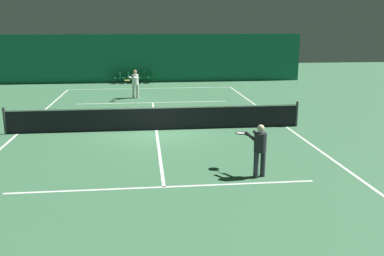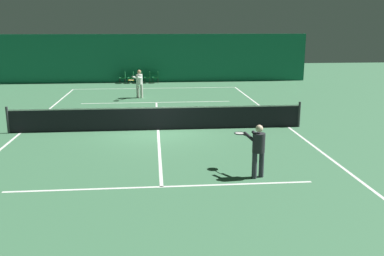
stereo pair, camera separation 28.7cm
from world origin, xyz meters
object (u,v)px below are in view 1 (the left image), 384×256
at_px(player_far, 135,82).
at_px(courtside_chair_2, 135,77).
at_px(courtside_chair_1, 127,77).
at_px(player_near, 259,146).
at_px(courtside_chair_3, 143,77).
at_px(courtside_chair_4, 151,77).
at_px(tennis_net, 156,118).
at_px(courtside_chair_0, 118,77).

height_order(player_far, courtside_chair_2, player_far).
bearing_deg(courtside_chair_1, player_near, 12.20).
distance_m(player_near, courtside_chair_2, 20.81).
distance_m(player_near, courtside_chair_3, 20.71).
distance_m(player_far, courtside_chair_2, 6.57).
relative_size(player_far, courtside_chair_4, 1.96).
bearing_deg(player_near, tennis_net, 2.31).
height_order(player_near, player_far, player_far).
xyz_separation_m(player_near, courtside_chair_3, (-3.21, 20.45, -0.41)).
bearing_deg(player_far, courtside_chair_4, -162.76).
xyz_separation_m(courtside_chair_0, courtside_chair_3, (1.81, 0.00, 0.00)).
xyz_separation_m(tennis_net, courtside_chair_2, (-1.11, 14.57, -0.03)).
xyz_separation_m(tennis_net, courtside_chair_0, (-2.32, 14.57, -0.03)).
bearing_deg(courtside_chair_1, courtside_chair_0, -90.00).
height_order(player_near, courtside_chair_2, player_near).
xyz_separation_m(player_near, courtside_chair_4, (-2.61, 20.45, -0.41)).
bearing_deg(player_far, courtside_chair_2, -152.29).
height_order(courtside_chair_0, courtside_chair_1, same).
height_order(courtside_chair_0, courtside_chair_4, same).
bearing_deg(courtside_chair_1, courtside_chair_3, 90.00).
distance_m(player_far, courtside_chair_1, 6.61).
relative_size(player_far, courtside_chair_3, 1.96).
bearing_deg(tennis_net, courtside_chair_1, 96.70).
relative_size(courtside_chair_1, courtside_chair_3, 1.00).
bearing_deg(player_near, courtside_chair_2, -11.85).
bearing_deg(player_far, tennis_net, 33.53).
xyz_separation_m(courtside_chair_1, courtside_chair_4, (1.81, 0.00, 0.00)).
height_order(tennis_net, courtside_chair_0, tennis_net).
relative_size(player_far, courtside_chair_1, 1.96).
relative_size(player_near, courtside_chair_0, 1.82).
distance_m(tennis_net, player_far, 8.10).
height_order(tennis_net, player_far, player_far).
relative_size(player_near, courtside_chair_3, 1.82).
height_order(courtside_chair_1, courtside_chair_2, same).
xyz_separation_m(courtside_chair_0, courtside_chair_1, (0.60, 0.00, 0.00)).
distance_m(courtside_chair_1, courtside_chair_4, 1.81).
xyz_separation_m(tennis_net, player_far, (-0.98, 8.02, 0.45)).
distance_m(player_far, courtside_chair_3, 6.58).
distance_m(tennis_net, courtside_chair_1, 14.67).
height_order(player_near, courtside_chair_1, player_near).
bearing_deg(courtside_chair_4, courtside_chair_2, -90.00).
bearing_deg(player_near, courtside_chair_4, -15.15).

